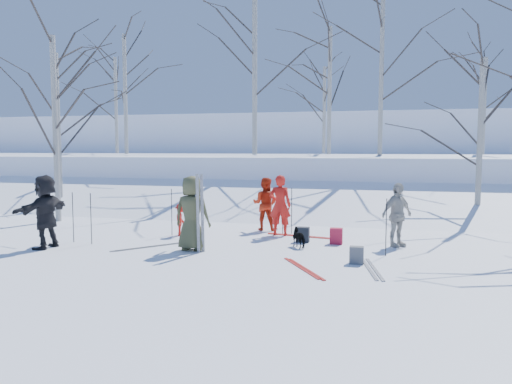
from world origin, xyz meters
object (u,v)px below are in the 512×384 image
(skier_grey_west, at_px, (45,212))
(skier_olive_center, at_px, (192,213))
(backpack_dark, at_px, (303,235))
(skier_red_seated, at_px, (181,220))
(dog, at_px, (300,237))
(skier_cream_east, at_px, (397,215))
(skier_redor_behind, at_px, (265,204))
(backpack_red, at_px, (336,236))
(backpack_grey, at_px, (357,255))
(skier_red_north, at_px, (280,205))

(skier_grey_west, bearing_deg, skier_olive_center, 104.89)
(skier_olive_center, bearing_deg, backpack_dark, -143.25)
(skier_red_seated, distance_m, backpack_dark, 3.54)
(skier_grey_west, xyz_separation_m, dog, (6.15, 1.68, -0.67))
(skier_cream_east, relative_size, skier_grey_west, 0.88)
(skier_redor_behind, distance_m, skier_grey_west, 6.18)
(skier_red_seated, distance_m, skier_grey_west, 3.60)
(skier_red_seated, bearing_deg, skier_redor_behind, -67.18)
(dog, height_order, backpack_dark, dog)
(skier_olive_center, distance_m, dog, 2.78)
(backpack_red, distance_m, backpack_dark, 0.89)
(skier_red_seated, relative_size, backpack_grey, 2.45)
(skier_red_north, bearing_deg, backpack_grey, 126.74)
(skier_olive_center, bearing_deg, backpack_grey, 175.01)
(skier_grey_west, relative_size, backpack_grey, 4.86)
(skier_cream_east, distance_m, dog, 2.52)
(dog, relative_size, backpack_grey, 1.57)
(skier_red_seated, bearing_deg, skier_red_north, -87.79)
(skier_redor_behind, height_order, backpack_grey, skier_redor_behind)
(skier_red_north, height_order, dog, skier_red_north)
(skier_grey_west, bearing_deg, dog, 110.00)
(skier_red_seated, height_order, dog, skier_red_seated)
(skier_red_seated, xyz_separation_m, backpack_red, (4.41, -0.15, -0.25))
(skier_olive_center, distance_m, skier_cream_east, 5.15)
(dog, bearing_deg, skier_red_seated, -55.80)
(dog, bearing_deg, backpack_grey, 91.62)
(skier_red_seated, xyz_separation_m, dog, (3.56, -0.80, -0.21))
(skier_red_seated, height_order, backpack_dark, skier_red_seated)
(skier_red_north, xyz_separation_m, skier_red_seated, (-2.72, -0.78, -0.40))
(skier_red_north, xyz_separation_m, backpack_grey, (2.32, -3.07, -0.68))
(skier_grey_west, distance_m, dog, 6.41)
(skier_grey_west, distance_m, backpack_red, 7.41)
(skier_redor_behind, bearing_deg, skier_red_north, 130.13)
(skier_red_north, relative_size, backpack_red, 4.14)
(skier_red_north, xyz_separation_m, skier_cream_east, (3.20, -0.90, -0.06))
(skier_cream_east, height_order, dog, skier_cream_east)
(skier_cream_east, bearing_deg, skier_redor_behind, 112.48)
(skier_redor_behind, xyz_separation_m, backpack_red, (2.32, -1.71, -0.59))
(skier_red_seated, height_order, skier_grey_west, skier_grey_west)
(skier_grey_west, bearing_deg, backpack_red, 113.11)
(skier_red_north, xyz_separation_m, dog, (0.84, -1.58, -0.62))
(skier_redor_behind, bearing_deg, skier_olive_center, 74.29)
(backpack_grey, bearing_deg, dog, 134.83)
(skier_red_seated, distance_m, dog, 3.66)
(skier_red_seated, relative_size, skier_cream_east, 0.57)
(skier_cream_east, relative_size, backpack_grey, 4.28)
(skier_cream_east, distance_m, backpack_dark, 2.48)
(skier_red_north, distance_m, skier_red_seated, 2.86)
(skier_grey_west, bearing_deg, skier_red_seated, 138.49)
(skier_olive_center, bearing_deg, skier_redor_behind, -105.35)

